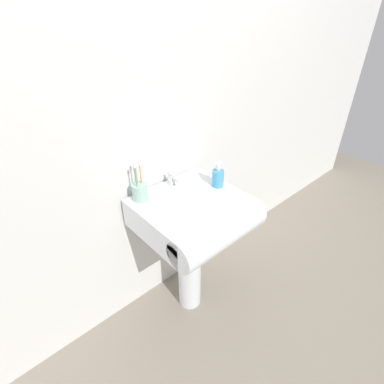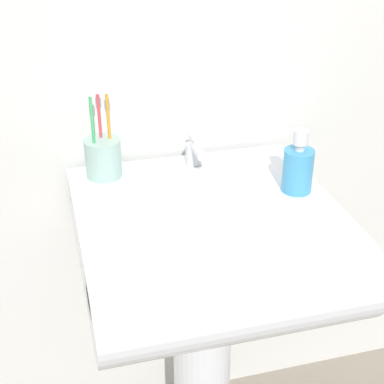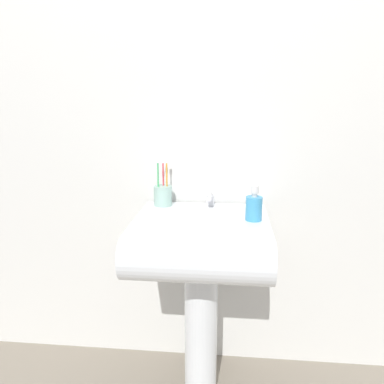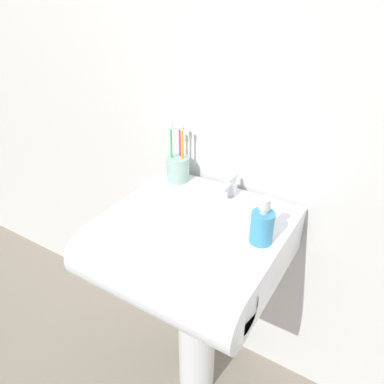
% 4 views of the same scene
% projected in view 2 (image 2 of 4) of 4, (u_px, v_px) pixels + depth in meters
% --- Properties ---
extents(sink_pedestal, '(0.14, 0.14, 0.67)m').
position_uv_depth(sink_pedestal, '(202.00, 371.00, 1.48)').
color(sink_pedestal, white).
rests_on(sink_pedestal, ground).
extents(sink_basin, '(0.54, 0.54, 0.16)m').
position_uv_depth(sink_basin, '(211.00, 248.00, 1.23)').
color(sink_basin, white).
rests_on(sink_basin, sink_pedestal).
extents(faucet, '(0.04, 0.10, 0.07)m').
position_uv_depth(faucet, '(195.00, 152.00, 1.37)').
color(faucet, silver).
rests_on(faucet, sink_basin).
extents(toothbrush_cup, '(0.08, 0.08, 0.22)m').
position_uv_depth(toothbrush_cup, '(103.00, 156.00, 1.32)').
color(toothbrush_cup, '#99BFB2').
rests_on(toothbrush_cup, sink_basin).
extents(soap_bottle, '(0.07, 0.07, 0.14)m').
position_uv_depth(soap_bottle, '(298.00, 168.00, 1.26)').
color(soap_bottle, '#3F99CC').
rests_on(soap_bottle, sink_basin).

